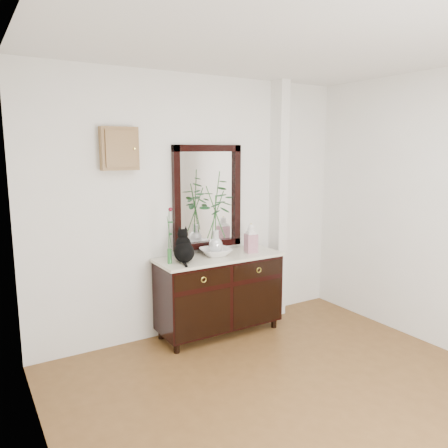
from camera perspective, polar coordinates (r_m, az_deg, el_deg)
ground_plane at (r=3.57m, az=13.43°, el=-23.75°), size 3.60×4.00×0.02m
wall_back at (r=4.63m, az=-3.31°, el=2.35°), size 3.60×0.04×2.70m
pilaster at (r=5.11m, az=7.10°, el=2.99°), size 0.12×0.20×2.70m
sideboard at (r=4.66m, az=-0.64°, el=-8.65°), size 1.33×0.52×0.82m
wall_mirror at (r=4.65m, az=-2.15°, el=3.52°), size 0.80×0.06×1.10m
key_cabinet at (r=4.22m, az=-13.52°, el=9.56°), size 0.35×0.10×0.40m
cat at (r=4.29m, az=-5.24°, el=-2.83°), size 0.30×0.33×0.33m
lotus_bowl at (r=4.55m, az=-1.10°, el=-3.67°), size 0.35×0.35×0.08m
vase_branches at (r=4.47m, az=-1.11°, el=1.50°), size 0.46×0.46×0.87m
bud_vase_rose at (r=4.22m, az=-7.19°, el=-1.47°), size 0.08×0.08×0.56m
ginger_jar at (r=4.68m, az=3.55°, el=-1.80°), size 0.14×0.14×0.32m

